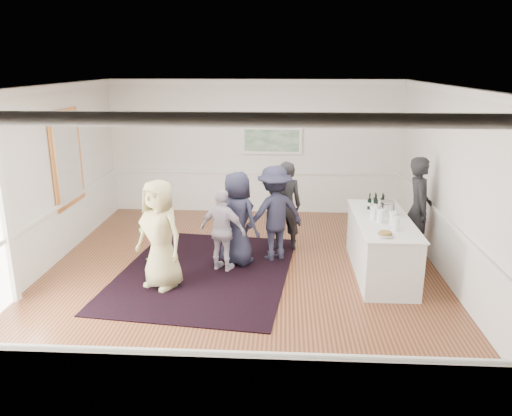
# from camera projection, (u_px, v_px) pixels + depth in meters

# --- Properties ---
(floor) EXTENTS (8.00, 8.00, 0.00)m
(floor) POSITION_uv_depth(u_px,v_px,m) (241.00, 277.00, 8.63)
(floor) COLOR brown
(floor) RESTS_ON ground
(ceiling) EXTENTS (7.00, 8.00, 0.02)m
(ceiling) POSITION_uv_depth(u_px,v_px,m) (240.00, 87.00, 7.73)
(ceiling) COLOR white
(ceiling) RESTS_ON wall_back
(wall_left) EXTENTS (0.02, 8.00, 3.20)m
(wall_left) POSITION_uv_depth(u_px,v_px,m) (33.00, 184.00, 8.37)
(wall_left) COLOR white
(wall_left) RESTS_ON floor
(wall_right) EXTENTS (0.02, 8.00, 3.20)m
(wall_right) POSITION_uv_depth(u_px,v_px,m) (458.00, 190.00, 7.99)
(wall_right) COLOR white
(wall_right) RESTS_ON floor
(wall_back) EXTENTS (7.00, 0.02, 3.20)m
(wall_back) POSITION_uv_depth(u_px,v_px,m) (255.00, 147.00, 12.01)
(wall_back) COLOR white
(wall_back) RESTS_ON floor
(wall_front) EXTENTS (7.00, 0.02, 3.20)m
(wall_front) POSITION_uv_depth(u_px,v_px,m) (201.00, 297.00, 4.35)
(wall_front) COLOR white
(wall_front) RESTS_ON floor
(wainscoting) EXTENTS (7.00, 8.00, 1.00)m
(wainscoting) POSITION_uv_depth(u_px,v_px,m) (241.00, 250.00, 8.49)
(wainscoting) COLOR white
(wainscoting) RESTS_ON floor
(mirror) EXTENTS (0.05, 1.25, 1.85)m
(mirror) POSITION_uv_depth(u_px,v_px,m) (67.00, 158.00, 9.56)
(mirror) COLOR #F09346
(mirror) RESTS_ON wall_left
(landscape_painting) EXTENTS (1.44, 0.06, 0.66)m
(landscape_painting) POSITION_uv_depth(u_px,v_px,m) (272.00, 140.00, 11.89)
(landscape_painting) COLOR white
(landscape_painting) RESTS_ON wall_back
(area_rug) EXTENTS (3.30, 4.09, 0.02)m
(area_rug) POSITION_uv_depth(u_px,v_px,m) (205.00, 272.00, 8.82)
(area_rug) COLOR black
(area_rug) RESTS_ON floor
(serving_table) EXTENTS (0.93, 2.45, 0.99)m
(serving_table) POSITION_uv_depth(u_px,v_px,m) (381.00, 246.00, 8.68)
(serving_table) COLOR silver
(serving_table) RESTS_ON floor
(bartender) EXTENTS (0.54, 0.76, 1.94)m
(bartender) POSITION_uv_depth(u_px,v_px,m) (418.00, 209.00, 9.20)
(bartender) COLOR black
(bartender) RESTS_ON floor
(guest_tan) EXTENTS (1.05, 0.94, 1.81)m
(guest_tan) POSITION_uv_depth(u_px,v_px,m) (160.00, 235.00, 8.02)
(guest_tan) COLOR tan
(guest_tan) RESTS_ON floor
(guest_green) EXTENTS (0.93, 0.94, 1.53)m
(guest_green) POSITION_uv_depth(u_px,v_px,m) (157.00, 226.00, 8.86)
(guest_green) COLOR #73B347
(guest_green) RESTS_ON floor
(guest_lilac) EXTENTS (0.94, 0.65, 1.48)m
(guest_lilac) POSITION_uv_depth(u_px,v_px,m) (223.00, 231.00, 8.71)
(guest_lilac) COLOR silver
(guest_lilac) RESTS_ON floor
(guest_dark_a) EXTENTS (1.33, 1.12, 1.78)m
(guest_dark_a) POSITION_uv_depth(u_px,v_px,m) (274.00, 213.00, 9.18)
(guest_dark_a) COLOR #1E1F33
(guest_dark_a) RESTS_ON floor
(guest_dark_b) EXTENTS (0.70, 0.51, 1.77)m
(guest_dark_b) POSITION_uv_depth(u_px,v_px,m) (285.00, 206.00, 9.69)
(guest_dark_b) COLOR black
(guest_dark_b) RESTS_ON floor
(guest_navy) EXTENTS (1.00, 0.92, 1.72)m
(guest_navy) POSITION_uv_depth(u_px,v_px,m) (237.00, 219.00, 8.99)
(guest_navy) COLOR #1E1F33
(guest_navy) RESTS_ON floor
(wine_bottles) EXTENTS (0.31, 0.22, 0.31)m
(wine_bottles) POSITION_uv_depth(u_px,v_px,m) (377.00, 201.00, 9.03)
(wine_bottles) COLOR black
(wine_bottles) RESTS_ON serving_table
(juice_pitchers) EXTENTS (0.39, 0.66, 0.24)m
(juice_pitchers) POSITION_uv_depth(u_px,v_px,m) (386.00, 217.00, 8.21)
(juice_pitchers) COLOR #6EBA42
(juice_pitchers) RESTS_ON serving_table
(ice_bucket) EXTENTS (0.26, 0.26, 0.25)m
(ice_bucket) POSITION_uv_depth(u_px,v_px,m) (387.00, 209.00, 8.70)
(ice_bucket) COLOR silver
(ice_bucket) RESTS_ON serving_table
(nut_bowl) EXTENTS (0.25, 0.25, 0.08)m
(nut_bowl) POSITION_uv_depth(u_px,v_px,m) (385.00, 234.00, 7.64)
(nut_bowl) COLOR white
(nut_bowl) RESTS_ON serving_table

